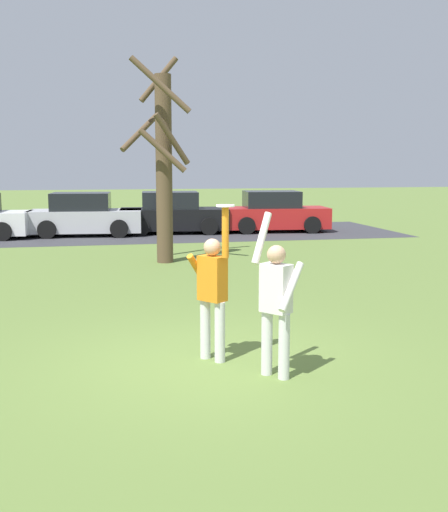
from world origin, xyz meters
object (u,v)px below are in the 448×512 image
Objects in this scene: parked_car_silver at (84,216)px; bare_tree_tall at (163,161)px; parked_car_red at (274,213)px; person_catcher at (212,289)px; person_defender at (276,299)px; parked_car_black at (173,214)px; frisbee_disc at (225,206)px.

parked_car_silver is 7.67m from bare_tree_tall.
parked_car_red is 8.92m from bare_tree_tall.
person_catcher reaches higher than person_defender.
parked_car_black and parked_car_red have the same top height.
frisbee_disc is at bearing -103.37° from parked_car_red.
bare_tree_tall is (-5.13, -7.02, 1.99)m from parked_car_red.
parked_car_silver is (-2.49, 16.54, -0.25)m from person_defender.
frisbee_disc is at bearing 0.00° from person_catcher.
person_catcher is at bearing 127.93° from frisbee_disc.
parked_car_red is (5.45, 15.67, -0.25)m from person_catcher.
person_defender is 0.37× the size of bare_tree_tall.
parked_car_silver is at bearing 97.14° from frisbee_disc.
parked_car_red is (3.97, -0.26, 0.00)m from parked_car_black.
person_defender is (0.64, -0.82, -0.00)m from person_catcher.
person_catcher is 0.49× the size of parked_car_red.
person_defender reaches higher than parked_car_red.
person_defender is 8.51× the size of frisbee_disc.
parked_car_silver is 1.00× the size of parked_car_black.
person_catcher is 15.99m from parked_car_black.
frisbee_disc reaches higher than parked_car_silver.
person_defender is 16.76m from parked_car_black.
bare_tree_tall is at bearing -121.01° from parked_car_red.
parked_car_black is 0.77× the size of bare_tree_tall.
person_catcher is at bearing -90.15° from parked_car_black.
parked_car_black is 3.98m from parked_car_red.
frisbee_disc is at bearing -91.19° from bare_tree_tall.
bare_tree_tall is (-1.16, -7.27, 1.99)m from parked_car_black.
person_catcher reaches higher than parked_car_silver.
bare_tree_tall is at bearing -36.02° from person_defender.
frisbee_disc reaches higher than person_defender.
parked_car_black is 7.63m from bare_tree_tall.
parked_car_black is at bearing -178.51° from parked_car_red.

